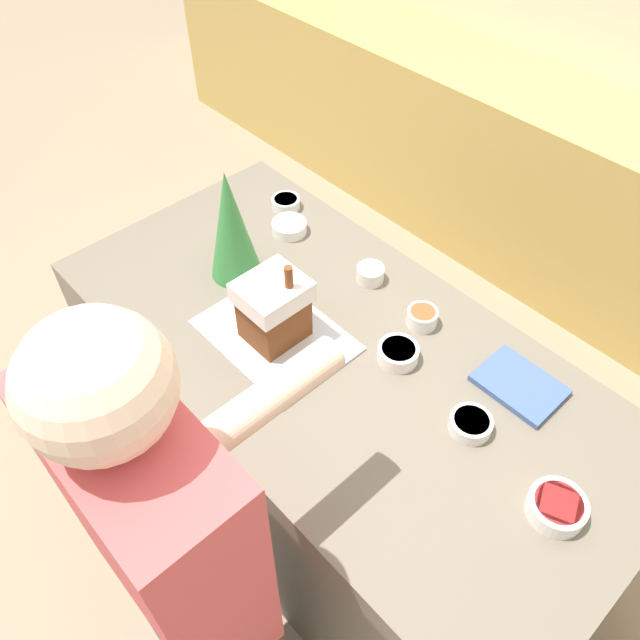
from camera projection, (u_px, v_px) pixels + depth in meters
ground_plane at (334, 493)px, 2.51m from camera, size 12.00×12.00×0.00m
back_cabinet_block at (601, 216)px, 2.98m from camera, size 6.00×0.60×0.93m
kitchen_island at (336, 432)px, 2.18m from camera, size 1.86×0.91×0.90m
baking_tray at (276, 335)px, 1.88m from camera, size 0.45×0.33×0.01m
gingerbread_house at (274, 309)px, 1.79m from camera, size 0.17×0.19×0.28m
decorative_tree at (231, 226)px, 1.93m from camera, size 0.17×0.17×0.39m
candy_bowl_behind_tray at (289, 227)px, 2.20m from camera, size 0.12×0.12×0.04m
candy_bowl_center_rear at (471, 424)px, 1.64m from camera, size 0.11×0.11×0.04m
candy_bowl_far_left at (398, 353)px, 1.80m from camera, size 0.12×0.12×0.05m
candy_bowl_beside_tree at (557, 507)px, 1.48m from camera, size 0.14×0.14×0.05m
candy_bowl_near_tray_left at (422, 317)px, 1.89m from camera, size 0.09×0.09×0.05m
candy_bowl_near_tray_right at (286, 203)px, 2.29m from camera, size 0.10×0.10×0.04m
candy_bowl_front_corner at (370, 273)px, 2.03m from camera, size 0.09×0.09×0.05m
cookbook at (519, 385)px, 1.74m from camera, size 0.23×0.17×0.02m
person at (184, 578)px, 1.40m from camera, size 0.46×0.57×1.74m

